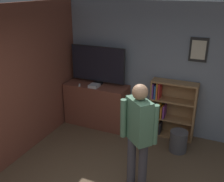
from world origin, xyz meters
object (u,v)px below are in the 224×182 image
Objects in this scene: waste_bin at (178,141)px; television at (98,65)px; person at (138,130)px; game_console at (94,86)px; bookshelf at (168,110)px.

television is at bearing 167.31° from waste_bin.
television is 2.28m from person.
television is at bearing 95.08° from game_console.
waste_bin is at bearing -12.69° from television.
waste_bin is (0.41, 1.26, -0.81)m from person.
television reaches higher than waste_bin.
person reaches higher than bookshelf.
person reaches higher than game_console.
television is 5.68× the size of game_console.
waste_bin is (1.90, -0.43, -1.17)m from television.
person reaches higher than waste_bin.
television is at bearing 172.89° from person.
person is at bearing -92.21° from bookshelf.
game_console is 1.62m from bookshelf.
television is 1.75m from bookshelf.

